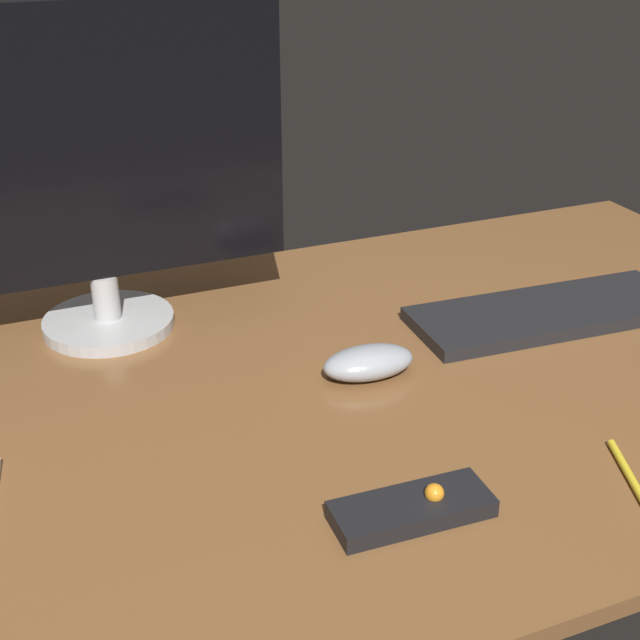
{
  "coord_description": "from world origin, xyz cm",
  "views": [
    {
      "loc": [
        -41.32,
        -82.99,
        56.0
      ],
      "look_at": [
        -4.65,
        5.36,
        8.0
      ],
      "focal_mm": 49.11,
      "sensor_mm": 36.0,
      "label": 1
    }
  ],
  "objects_px": {
    "keyboard": "(549,313)",
    "pen": "(635,485)",
    "monitor": "(90,170)",
    "computer_mouse": "(368,362)",
    "media_remote": "(413,508)"
  },
  "relations": [
    {
      "from": "monitor",
      "to": "pen",
      "type": "bearing_deg",
      "value": -52.97
    },
    {
      "from": "media_remote",
      "to": "pen",
      "type": "height_order",
      "value": "media_remote"
    },
    {
      "from": "monitor",
      "to": "pen",
      "type": "relative_size",
      "value": 3.39
    },
    {
      "from": "monitor",
      "to": "pen",
      "type": "height_order",
      "value": "monitor"
    },
    {
      "from": "computer_mouse",
      "to": "pen",
      "type": "relative_size",
      "value": 0.78
    },
    {
      "from": "monitor",
      "to": "media_remote",
      "type": "xyz_separation_m",
      "value": [
        0.19,
        -0.51,
        -0.21
      ]
    },
    {
      "from": "computer_mouse",
      "to": "pen",
      "type": "bearing_deg",
      "value": -60.48
    },
    {
      "from": "keyboard",
      "to": "media_remote",
      "type": "relative_size",
      "value": 2.47
    },
    {
      "from": "media_remote",
      "to": "pen",
      "type": "xyz_separation_m",
      "value": [
        0.22,
        -0.05,
        -0.01
      ]
    },
    {
      "from": "monitor",
      "to": "computer_mouse",
      "type": "bearing_deg",
      "value": -43.09
    },
    {
      "from": "monitor",
      "to": "keyboard",
      "type": "xyz_separation_m",
      "value": [
        0.57,
        -0.21,
        -0.21
      ]
    },
    {
      "from": "monitor",
      "to": "keyboard",
      "type": "distance_m",
      "value": 0.64
    },
    {
      "from": "keyboard",
      "to": "computer_mouse",
      "type": "distance_m",
      "value": 0.3
    },
    {
      "from": "computer_mouse",
      "to": "media_remote",
      "type": "relative_size",
      "value": 0.73
    },
    {
      "from": "keyboard",
      "to": "pen",
      "type": "xyz_separation_m",
      "value": [
        -0.15,
        -0.35,
        -0.0
      ]
    }
  ]
}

